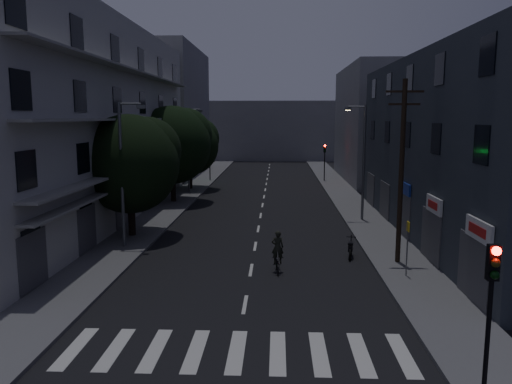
# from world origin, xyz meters

# --- Properties ---
(ground) EXTENTS (160.00, 160.00, 0.00)m
(ground) POSITION_xyz_m (0.00, 25.00, 0.00)
(ground) COLOR black
(ground) RESTS_ON ground
(sidewalk_left) EXTENTS (3.00, 90.00, 0.15)m
(sidewalk_left) POSITION_xyz_m (-7.50, 25.00, 0.07)
(sidewalk_left) COLOR #565659
(sidewalk_left) RESTS_ON ground
(sidewalk_right) EXTENTS (3.00, 90.00, 0.15)m
(sidewalk_right) POSITION_xyz_m (7.50, 25.00, 0.07)
(sidewalk_right) COLOR #565659
(sidewalk_right) RESTS_ON ground
(crosswalk) EXTENTS (10.90, 3.00, 0.01)m
(crosswalk) POSITION_xyz_m (-0.00, -2.00, 0.00)
(crosswalk) COLOR beige
(crosswalk) RESTS_ON ground
(lane_markings) EXTENTS (0.15, 60.50, 0.01)m
(lane_markings) POSITION_xyz_m (0.00, 31.25, 0.01)
(lane_markings) COLOR beige
(lane_markings) RESTS_ON ground
(building_left) EXTENTS (7.00, 36.00, 14.00)m
(building_left) POSITION_xyz_m (-11.98, 18.00, 6.99)
(building_left) COLOR #ABAAA6
(building_left) RESTS_ON ground
(building_right) EXTENTS (6.19, 28.00, 11.00)m
(building_right) POSITION_xyz_m (11.99, 14.00, 5.50)
(building_right) COLOR #292E37
(building_right) RESTS_ON ground
(building_far_left) EXTENTS (6.00, 20.00, 16.00)m
(building_far_left) POSITION_xyz_m (-12.00, 48.00, 8.00)
(building_far_left) COLOR slate
(building_far_left) RESTS_ON ground
(building_far_right) EXTENTS (6.00, 20.00, 13.00)m
(building_far_right) POSITION_xyz_m (12.00, 42.00, 6.50)
(building_far_right) COLOR slate
(building_far_right) RESTS_ON ground
(building_far_end) EXTENTS (24.00, 8.00, 10.00)m
(building_far_end) POSITION_xyz_m (0.00, 70.00, 5.00)
(building_far_end) COLOR slate
(building_far_end) RESTS_ON ground
(tree_near) EXTENTS (5.99, 5.99, 7.38)m
(tree_near) POSITION_xyz_m (-7.62, 12.90, 4.77)
(tree_near) COLOR black
(tree_near) RESTS_ON sidewalk_left
(tree_mid) EXTENTS (6.63, 6.63, 8.16)m
(tree_mid) POSITION_xyz_m (-7.65, 25.39, 5.25)
(tree_mid) COLOR black
(tree_mid) RESTS_ON sidewalk_left
(tree_far) EXTENTS (5.87, 5.87, 7.26)m
(tree_far) POSITION_xyz_m (-7.57, 33.19, 4.70)
(tree_far) COLOR black
(tree_far) RESTS_ON sidewalk_left
(traffic_signal_near) EXTENTS (0.28, 0.37, 4.10)m
(traffic_signal_near) POSITION_xyz_m (6.57, -4.73, 3.10)
(traffic_signal_near) COLOR black
(traffic_signal_near) RESTS_ON sidewalk_right
(traffic_signal_far_right) EXTENTS (0.28, 0.37, 4.10)m
(traffic_signal_far_right) POSITION_xyz_m (6.60, 40.18, 3.10)
(traffic_signal_far_right) COLOR black
(traffic_signal_far_right) RESTS_ON sidewalk_right
(traffic_signal_far_left) EXTENTS (0.28, 0.37, 4.10)m
(traffic_signal_far_left) POSITION_xyz_m (-6.61, 40.51, 3.10)
(traffic_signal_far_left) COLOR black
(traffic_signal_far_left) RESTS_ON sidewalk_left
(street_lamp_left_near) EXTENTS (1.51, 0.25, 8.00)m
(street_lamp_left_near) POSITION_xyz_m (-7.23, 10.17, 4.60)
(street_lamp_left_near) COLOR slate
(street_lamp_left_near) RESTS_ON sidewalk_left
(street_lamp_right) EXTENTS (1.51, 0.25, 8.00)m
(street_lamp_right) POSITION_xyz_m (7.15, 18.25, 4.60)
(street_lamp_right) COLOR #56575D
(street_lamp_right) RESTS_ON sidewalk_right
(street_lamp_left_far) EXTENTS (1.51, 0.25, 8.00)m
(street_lamp_left_far) POSITION_xyz_m (-7.20, 30.74, 4.60)
(street_lamp_left_far) COLOR #53565B
(street_lamp_left_far) RESTS_ON sidewalk_left
(utility_pole) EXTENTS (1.80, 0.24, 9.00)m
(utility_pole) POSITION_xyz_m (7.31, 7.74, 4.87)
(utility_pole) COLOR black
(utility_pole) RESTS_ON sidewalk_right
(bus_stop_sign) EXTENTS (0.06, 0.35, 2.52)m
(bus_stop_sign) POSITION_xyz_m (7.16, 5.48, 1.89)
(bus_stop_sign) COLOR #595B60
(bus_stop_sign) RESTS_ON sidewalk_right
(motorcycle) EXTENTS (0.56, 1.75, 1.13)m
(motorcycle) POSITION_xyz_m (5.13, 8.92, 0.44)
(motorcycle) COLOR black
(motorcycle) RESTS_ON ground
(cyclist) EXTENTS (0.66, 1.62, 2.01)m
(cyclist) POSITION_xyz_m (1.28, 6.27, 0.68)
(cyclist) COLOR black
(cyclist) RESTS_ON ground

